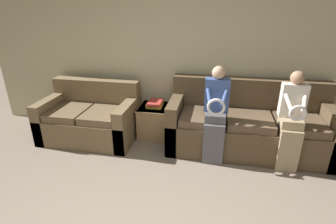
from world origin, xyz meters
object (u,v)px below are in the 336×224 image
(book_stack, at_px, (155,104))
(child_right_seated, at_px, (292,118))
(couch_side, at_px, (91,119))
(child_left_seated, at_px, (216,112))
(side_shelf, at_px, (155,121))
(couch_main, at_px, (247,127))

(book_stack, bearing_deg, child_right_seated, -15.23)
(couch_side, bearing_deg, book_stack, 13.45)
(child_left_seated, relative_size, child_right_seated, 1.01)
(child_left_seated, height_order, book_stack, child_left_seated)
(child_left_seated, bearing_deg, book_stack, 151.52)
(child_right_seated, height_order, book_stack, child_right_seated)
(child_left_seated, bearing_deg, side_shelf, 151.84)
(side_shelf, bearing_deg, book_stack, 18.80)
(child_left_seated, bearing_deg, couch_side, 171.95)
(couch_side, xyz_separation_m, book_stack, (0.98, 0.24, 0.24))
(couch_main, height_order, child_left_seated, child_left_seated)
(side_shelf, bearing_deg, couch_side, -166.60)
(child_right_seated, xyz_separation_m, side_shelf, (-1.87, 0.50, -0.43))
(child_right_seated, bearing_deg, couch_main, 142.43)
(couch_side, xyz_separation_m, side_shelf, (0.98, 0.23, -0.05))
(couch_main, xyz_separation_m, book_stack, (-1.40, 0.15, 0.20))
(couch_main, height_order, book_stack, couch_main)
(book_stack, bearing_deg, child_left_seated, -28.48)
(couch_side, height_order, child_right_seated, child_right_seated)
(couch_main, distance_m, child_left_seated, 0.68)
(side_shelf, xyz_separation_m, book_stack, (0.01, 0.00, 0.29))
(child_left_seated, xyz_separation_m, side_shelf, (-0.94, 0.50, -0.44))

